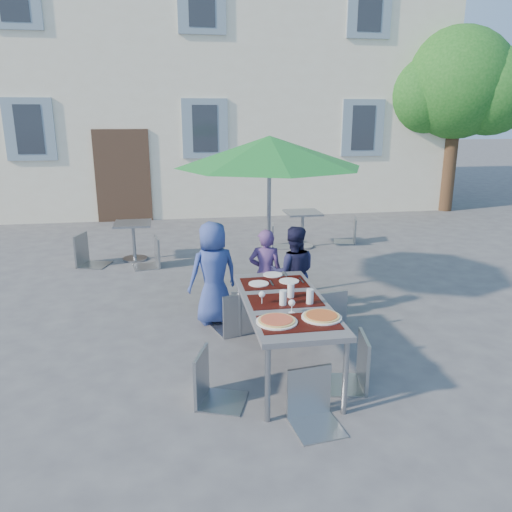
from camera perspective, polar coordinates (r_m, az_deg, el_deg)
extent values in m
plane|color=#454547|center=(5.62, 0.09, -10.83)|extent=(90.00, 90.00, 0.00)
cube|color=beige|center=(16.50, -7.00, 19.13)|extent=(13.00, 8.00, 7.00)
cube|color=#412D1F|center=(12.56, -14.96, 8.81)|extent=(1.30, 0.06, 2.20)
cube|color=gray|center=(12.82, -24.48, 13.03)|extent=(1.10, 0.06, 1.40)
cube|color=#262B33|center=(12.80, -24.50, 13.02)|extent=(0.60, 0.04, 1.10)
cube|color=gray|center=(12.46, -5.86, 14.28)|extent=(1.10, 0.06, 1.40)
cube|color=#262B33|center=(12.44, -5.85, 14.28)|extent=(0.60, 0.04, 1.10)
cube|color=gray|center=(12.70, -6.25, 27.01)|extent=(1.10, 0.06, 1.40)
cube|color=#262B33|center=(12.68, -6.24, 27.03)|extent=(0.60, 0.04, 1.10)
cube|color=gray|center=(13.34, 12.11, 14.12)|extent=(1.10, 0.06, 1.40)
cube|color=#262B33|center=(13.32, 12.14, 14.12)|extent=(0.60, 0.04, 1.10)
cube|color=gray|center=(13.56, 12.86, 26.01)|extent=(1.10, 0.06, 1.40)
cube|color=#262B33|center=(13.54, 12.90, 26.02)|extent=(0.60, 0.04, 1.10)
cylinder|color=#462F1E|center=(14.50, 21.26, 10.35)|extent=(0.36, 0.36, 2.80)
sphere|color=#165317|center=(14.48, 22.05, 17.83)|extent=(2.80, 2.80, 2.80)
sphere|color=#165317|center=(14.34, 18.42, 16.98)|extent=(2.00, 2.00, 2.00)
sphere|color=#165317|center=(14.50, 25.27, 16.69)|extent=(2.20, 2.20, 2.20)
sphere|color=#165317|center=(15.13, 21.71, 19.64)|extent=(1.80, 1.80, 1.80)
cube|color=#414146|center=(4.98, 3.35, -5.39)|extent=(0.80, 1.85, 0.05)
cylinder|color=gray|center=(4.31, 1.34, -14.46)|extent=(0.05, 0.05, 0.70)
cylinder|color=gray|center=(4.47, 10.17, -13.52)|extent=(0.05, 0.05, 0.70)
cylinder|color=gray|center=(5.85, -1.87, -5.99)|extent=(0.05, 0.05, 0.70)
cylinder|color=gray|center=(5.97, 4.64, -5.57)|extent=(0.05, 0.05, 0.70)
cube|color=black|center=(4.47, 4.92, -7.57)|extent=(0.70, 0.42, 0.01)
cube|color=black|center=(4.97, 3.35, -5.09)|extent=(0.70, 0.42, 0.01)
cube|color=black|center=(5.47, 2.08, -3.06)|extent=(0.70, 0.42, 0.01)
cylinder|color=white|center=(4.45, 2.38, -7.49)|extent=(0.37, 0.37, 0.01)
cylinder|color=tan|center=(4.45, 2.38, -7.35)|extent=(0.33, 0.33, 0.01)
cylinder|color=#A12B0F|center=(4.45, 2.38, -7.25)|extent=(0.29, 0.29, 0.01)
cylinder|color=white|center=(4.58, 7.50, -6.94)|extent=(0.37, 0.37, 0.01)
cylinder|color=tan|center=(4.58, 7.50, -6.80)|extent=(0.33, 0.33, 0.01)
cylinder|color=#981D0A|center=(4.57, 7.51, -6.71)|extent=(0.28, 0.28, 0.01)
cylinder|color=silver|center=(4.83, 3.10, -4.81)|extent=(0.07, 0.07, 0.15)
cylinder|color=silver|center=(5.02, 4.00, -3.97)|extent=(0.07, 0.07, 0.15)
cylinder|color=silver|center=(4.88, 6.18, -4.64)|extent=(0.07, 0.07, 0.15)
cylinder|color=silver|center=(4.88, 0.68, -5.48)|extent=(0.06, 0.06, 0.00)
cylinder|color=silver|center=(4.86, 0.68, -5.07)|extent=(0.01, 0.01, 0.08)
sphere|color=silver|center=(4.84, 0.68, -4.40)|extent=(0.06, 0.06, 0.06)
cylinder|color=silver|center=(4.68, 4.09, -6.48)|extent=(0.06, 0.06, 0.00)
cylinder|color=silver|center=(4.66, 4.10, -6.05)|extent=(0.01, 0.01, 0.08)
sphere|color=silver|center=(4.64, 4.11, -5.36)|extent=(0.06, 0.06, 0.06)
cylinder|color=white|center=(5.41, 0.31, -3.17)|extent=(0.22, 0.22, 0.01)
cube|color=#989A9F|center=(5.44, 1.77, -3.11)|extent=(0.02, 0.18, 0.00)
cylinder|color=white|center=(5.51, 3.80, -2.87)|extent=(0.22, 0.22, 0.01)
cube|color=#989A9F|center=(5.54, 5.21, -2.80)|extent=(0.02, 0.18, 0.00)
cylinder|color=white|center=(5.72, 1.92, -2.14)|extent=(0.22, 0.22, 0.01)
cube|color=#989A9F|center=(5.75, 3.29, -2.08)|extent=(0.02, 0.18, 0.00)
imported|color=#344790|center=(6.18, -4.90, -1.93)|extent=(0.72, 0.58, 1.29)
imported|color=#573873|center=(6.33, 1.09, -2.03)|extent=(0.48, 0.37, 1.16)
imported|color=#1B1C3C|center=(6.29, 4.27, -1.97)|extent=(0.64, 0.43, 1.21)
cube|color=#90949B|center=(5.99, -2.67, -4.21)|extent=(0.55, 0.55, 0.03)
cube|color=#90949B|center=(5.72, -1.83, -2.39)|extent=(0.43, 0.16, 0.52)
cylinder|color=#90949B|center=(6.31, -1.79, -5.48)|extent=(0.02, 0.02, 0.46)
cylinder|color=#90949B|center=(6.17, -4.98, -6.05)|extent=(0.02, 0.02, 0.46)
cylinder|color=#90949B|center=(5.99, -0.23, -6.66)|extent=(0.02, 0.02, 0.46)
cylinder|color=#90949B|center=(5.85, -3.57, -7.29)|extent=(0.02, 0.02, 0.46)
cube|color=#8F959A|center=(6.14, -0.63, -4.01)|extent=(0.51, 0.51, 0.03)
cube|color=#8F959A|center=(5.87, -0.86, -2.40)|extent=(0.41, 0.14, 0.49)
cylinder|color=#8F959A|center=(6.36, 1.15, -5.44)|extent=(0.02, 0.02, 0.43)
cylinder|color=#8F959A|center=(6.40, -2.02, -5.32)|extent=(0.02, 0.02, 0.43)
cylinder|color=#8F959A|center=(6.04, 0.86, -6.65)|extent=(0.02, 0.02, 0.43)
cylinder|color=#8F959A|center=(6.07, -2.48, -6.51)|extent=(0.02, 0.02, 0.43)
cube|color=gray|center=(6.09, 7.56, -3.98)|extent=(0.52, 0.52, 0.03)
cube|color=gray|center=(5.84, 8.63, -2.19)|extent=(0.44, 0.12, 0.53)
cylinder|color=gray|center=(6.42, 8.18, -5.26)|extent=(0.02, 0.02, 0.46)
cylinder|color=gray|center=(6.25, 5.12, -5.74)|extent=(0.02, 0.02, 0.46)
cylinder|color=gray|center=(6.12, 9.90, -6.43)|extent=(0.02, 0.02, 0.46)
cylinder|color=gray|center=(5.94, 6.73, -6.98)|extent=(0.02, 0.02, 0.46)
cube|color=#92989E|center=(4.53, -3.93, -11.68)|extent=(0.52, 0.52, 0.03)
cube|color=#92989E|center=(4.47, -6.42, -8.68)|extent=(0.17, 0.39, 0.48)
cylinder|color=#92989E|center=(4.45, -2.18, -15.45)|extent=(0.02, 0.02, 0.43)
cylinder|color=#92989E|center=(4.75, -1.25, -13.30)|extent=(0.02, 0.02, 0.43)
cylinder|color=#92989E|center=(4.53, -6.64, -14.95)|extent=(0.02, 0.02, 0.43)
cylinder|color=#92989E|center=(4.82, -5.42, -12.89)|extent=(0.02, 0.02, 0.43)
cube|color=#92999D|center=(4.84, 9.85, -9.60)|extent=(0.50, 0.50, 0.03)
cube|color=#92999D|center=(4.77, 12.47, -6.71)|extent=(0.11, 0.43, 0.52)
cylinder|color=#92999D|center=(5.08, 7.26, -11.18)|extent=(0.02, 0.02, 0.46)
cylinder|color=#92999D|center=(4.75, 7.80, -13.22)|extent=(0.02, 0.02, 0.46)
cylinder|color=#92999D|center=(5.14, 11.48, -11.06)|extent=(0.02, 0.02, 0.46)
cylinder|color=#92999D|center=(4.81, 12.33, -13.05)|extent=(0.02, 0.02, 0.46)
cube|color=#92999E|center=(4.21, 7.17, -14.21)|extent=(0.44, 0.44, 0.03)
cube|color=#92999E|center=(4.26, 6.24, -10.28)|extent=(0.40, 0.08, 0.47)
cylinder|color=#92999E|center=(4.14, 5.79, -18.31)|extent=(0.02, 0.02, 0.41)
cylinder|color=#92999E|center=(4.26, 10.21, -17.39)|extent=(0.02, 0.02, 0.41)
cylinder|color=#92999E|center=(4.40, 4.05, -15.98)|extent=(0.02, 0.02, 0.41)
cylinder|color=#92999E|center=(4.52, 8.21, -15.21)|extent=(0.02, 0.02, 0.41)
cylinder|color=#989A9F|center=(7.20, 1.42, -4.31)|extent=(0.50, 0.50, 0.09)
cylinder|color=gray|center=(6.92, 1.48, 3.53)|extent=(0.06, 0.06, 2.10)
cone|color=#1A762A|center=(6.77, 1.54, 11.86)|extent=(2.54, 2.54, 0.41)
cylinder|color=#989A9F|center=(9.27, -13.65, -0.30)|extent=(0.44, 0.44, 0.04)
cylinder|color=gray|center=(9.19, -13.77, 1.50)|extent=(0.06, 0.06, 0.64)
cube|color=gray|center=(9.12, -13.91, 3.61)|extent=(0.64, 0.64, 0.04)
cube|color=gray|center=(8.99, -18.20, 2.01)|extent=(0.58, 0.58, 0.03)
cube|color=gray|center=(9.03, -19.62, 3.74)|extent=(0.17, 0.45, 0.55)
cylinder|color=gray|center=(8.79, -17.45, 0.06)|extent=(0.02, 0.02, 0.49)
cylinder|color=gray|center=(9.14, -16.41, 0.73)|extent=(0.02, 0.02, 0.49)
cylinder|color=gray|center=(8.97, -19.75, 0.15)|extent=(0.02, 0.02, 0.49)
cylinder|color=gray|center=(9.31, -18.64, 0.81)|extent=(0.02, 0.02, 0.49)
cube|color=#90959B|center=(8.66, -12.62, 1.64)|extent=(0.49, 0.49, 0.03)
cube|color=#90959B|center=(8.63, -11.39, 3.38)|extent=(0.11, 0.42, 0.51)
cylinder|color=#90959B|center=(8.88, -13.84, 0.35)|extent=(0.02, 0.02, 0.44)
cylinder|color=#90959B|center=(8.53, -13.57, -0.27)|extent=(0.02, 0.02, 0.44)
cylinder|color=#90959B|center=(8.92, -11.53, 0.56)|extent=(0.02, 0.02, 0.44)
cylinder|color=#90959B|center=(8.57, -11.16, -0.04)|extent=(0.02, 0.02, 0.44)
cylinder|color=#989A9F|center=(9.90, 5.27, 1.12)|extent=(0.44, 0.44, 0.04)
cylinder|color=gray|center=(9.82, 5.32, 2.88)|extent=(0.06, 0.06, 0.66)
cube|color=gray|center=(9.75, 5.37, 4.95)|extent=(0.66, 0.66, 0.04)
cube|color=gray|center=(9.79, 3.03, 3.41)|extent=(0.46, 0.46, 0.03)
cube|color=gray|center=(9.74, 1.95, 4.75)|extent=(0.10, 0.39, 0.46)
cylinder|color=gray|center=(9.69, 4.04, 1.95)|extent=(0.02, 0.02, 0.41)
cylinder|color=gray|center=(10.01, 3.94, 2.41)|extent=(0.02, 0.02, 0.41)
cylinder|color=gray|center=(9.67, 2.05, 1.96)|extent=(0.02, 0.02, 0.41)
cylinder|color=gray|center=(10.00, 2.02, 2.42)|extent=(0.02, 0.02, 0.41)
cube|color=gray|center=(10.32, 10.18, 4.00)|extent=(0.53, 0.53, 0.03)
cube|color=gray|center=(10.28, 11.37, 5.32)|extent=(0.16, 0.41, 0.50)
cylinder|color=gray|center=(10.54, 9.11, 3.02)|extent=(0.02, 0.02, 0.44)
cylinder|color=gray|center=(10.19, 9.13, 2.57)|extent=(0.02, 0.02, 0.44)
cylinder|color=gray|center=(10.55, 11.07, 2.94)|extent=(0.02, 0.02, 0.44)
cylinder|color=gray|center=(10.20, 11.16, 2.49)|extent=(0.02, 0.02, 0.44)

